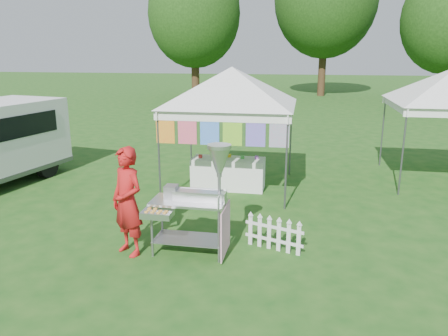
# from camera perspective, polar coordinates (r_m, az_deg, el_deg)

# --- Properties ---
(ground) EXTENTS (120.00, 120.00, 0.00)m
(ground) POSITION_cam_1_polar(r_m,az_deg,el_deg) (7.99, -3.18, -9.86)
(ground) COLOR #1A4E16
(ground) RESTS_ON ground
(canopy_main) EXTENTS (4.24, 4.24, 3.45)m
(canopy_main) POSITION_cam_1_polar(r_m,az_deg,el_deg) (10.68, 1.04, 13.03)
(canopy_main) COLOR #59595E
(canopy_main) RESTS_ON ground
(tree_left) EXTENTS (6.40, 6.40, 9.53)m
(tree_left) POSITION_cam_1_polar(r_m,az_deg,el_deg) (32.08, -3.88, 19.42)
(tree_left) COLOR #3B2215
(tree_left) RESTS_ON ground
(donut_cart) EXTENTS (1.38, 0.93, 1.91)m
(donut_cart) POSITION_cam_1_polar(r_m,az_deg,el_deg) (7.21, -3.16, -3.05)
(donut_cart) COLOR gray
(donut_cart) RESTS_ON ground
(vendor) EXTENTS (0.81, 0.73, 1.86)m
(vendor) POSITION_cam_1_polar(r_m,az_deg,el_deg) (7.47, -12.49, -4.31)
(vendor) COLOR red
(vendor) RESTS_ON ground
(picket_fence) EXTENTS (1.03, 0.37, 0.56)m
(picket_fence) POSITION_cam_1_polar(r_m,az_deg,el_deg) (7.69, 6.54, -8.63)
(picket_fence) COLOR white
(picket_fence) RESTS_ON ground
(display_table) EXTENTS (1.80, 0.70, 0.77)m
(display_table) POSITION_cam_1_polar(r_m,az_deg,el_deg) (10.96, 0.55, -0.71)
(display_table) COLOR white
(display_table) RESTS_ON ground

